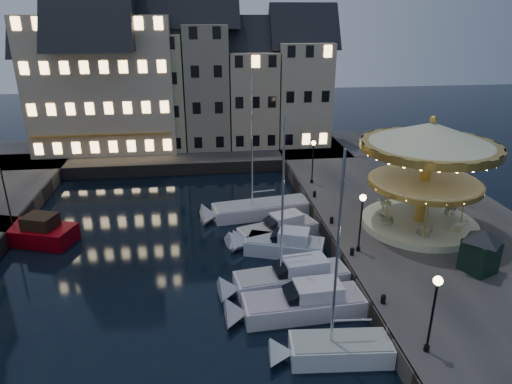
{
  "coord_description": "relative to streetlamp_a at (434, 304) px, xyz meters",
  "views": [
    {
      "loc": [
        -3.16,
        -25.54,
        16.57
      ],
      "look_at": [
        1.0,
        8.0,
        3.2
      ],
      "focal_mm": 32.0,
      "sensor_mm": 36.0,
      "label": 1
    }
  ],
  "objects": [
    {
      "name": "streetlamp_c",
      "position": [
        0.0,
        23.5,
        0.0
      ],
      "size": [
        0.44,
        0.44,
        4.17
      ],
      "color": "black",
      "rests_on": "quay_east"
    },
    {
      "name": "bollard_a",
      "position": [
        -0.6,
        4.0,
        -2.41
      ],
      "size": [
        0.3,
        0.3,
        0.57
      ],
      "color": "black",
      "rests_on": "quay_east"
    },
    {
      "name": "bollard_b",
      "position": [
        -0.6,
        9.5,
        -2.41
      ],
      "size": [
        0.3,
        0.3,
        0.57
      ],
      "color": "black",
      "rests_on": "quay_east"
    },
    {
      "name": "quay_east",
      "position": [
        6.8,
        15.0,
        -3.37
      ],
      "size": [
        16.0,
        56.0,
        1.3
      ],
      "primitive_type": "cube",
      "color": "#474442",
      "rests_on": "ground"
    },
    {
      "name": "motorboat_b",
      "position": [
        -5.26,
        5.33,
        -3.37
      ],
      "size": [
        8.16,
        2.77,
        2.15
      ],
      "color": "silver",
      "rests_on": "ground"
    },
    {
      "name": "hotel_corner",
      "position": [
        -21.2,
        39.0,
        5.76
      ],
      "size": [
        17.6,
        9.0,
        16.8
      ],
      "color": "beige",
      "rests_on": "quay_north"
    },
    {
      "name": "streetlamp_d",
      "position": [
        11.3,
        17.0,
        0.0
      ],
      "size": [
        0.44,
        0.44,
        4.17
      ],
      "color": "black",
      "rests_on": "quay_east"
    },
    {
      "name": "bollard_c",
      "position": [
        -0.6,
        14.5,
        -2.41
      ],
      "size": [
        0.3,
        0.3,
        0.57
      ],
      "color": "black",
      "rests_on": "quay_east"
    },
    {
      "name": "bollard_d",
      "position": [
        -0.6,
        20.0,
        -2.41
      ],
      "size": [
        0.3,
        0.3,
        0.57
      ],
      "color": "black",
      "rests_on": "quay_east"
    },
    {
      "name": "motorboat_f",
      "position": [
        -5.97,
        19.46,
        -3.49
      ],
      "size": [
        9.56,
        3.83,
        12.64
      ],
      "color": "silver",
      "rests_on": "ground"
    },
    {
      "name": "townhouse_nf",
      "position": [
        2.05,
        39.0,
        4.26
      ],
      "size": [
        6.82,
        8.0,
        13.8
      ],
      "color": "#B4A68B",
      "rests_on": "quay_north"
    },
    {
      "name": "townhouse_nb",
      "position": [
        -21.25,
        39.0,
        4.26
      ],
      "size": [
        6.16,
        8.0,
        13.8
      ],
      "color": "slate",
      "rests_on": "quay_north"
    },
    {
      "name": "motorboat_d",
      "position": [
        -5.05,
        12.71,
        -3.38
      ],
      "size": [
        6.7,
        4.14,
        2.15
      ],
      "color": "silver",
      "rests_on": "ground"
    },
    {
      "name": "motorboat_e",
      "position": [
        -5.11,
        14.9,
        -3.38
      ],
      "size": [
        7.23,
        4.15,
        2.15
      ],
      "color": "silver",
      "rests_on": "ground"
    },
    {
      "name": "carousel",
      "position": [
        5.83,
        13.13,
        2.92
      ],
      "size": [
        9.79,
        9.79,
        8.56
      ],
      "color": "beige",
      "rests_on": "quay_east"
    },
    {
      "name": "townhouse_ne",
      "position": [
        -4.0,
        39.0,
        3.76
      ],
      "size": [
        6.16,
        8.0,
        12.8
      ],
      "color": "tan",
      "rests_on": "quay_north"
    },
    {
      "name": "red_fishing_boat",
      "position": [
        -24.03,
        17.0,
        -3.31
      ],
      "size": [
        8.18,
        4.99,
        6.02
      ],
      "color": "#74000A",
      "rests_on": "ground"
    },
    {
      "name": "streetlamp_a",
      "position": [
        0.0,
        0.0,
        0.0
      ],
      "size": [
        0.44,
        0.44,
        4.17
      ],
      "color": "black",
      "rests_on": "quay_east"
    },
    {
      "name": "townhouse_nd",
      "position": [
        -9.45,
        39.0,
        5.26
      ],
      "size": [
        5.5,
        8.0,
        15.8
      ],
      "color": "gray",
      "rests_on": "quay_north"
    },
    {
      "name": "motorboat_c",
      "position": [
        -5.39,
        8.09,
        -3.34
      ],
      "size": [
        8.42,
        3.15,
        11.12
      ],
      "color": "silver",
      "rests_on": "ground"
    },
    {
      "name": "ticket_kiosk",
      "position": [
        6.62,
        6.58,
        -0.76
      ],
      "size": [
        2.81,
        2.81,
        3.29
      ],
      "color": "black",
      "rests_on": "quay_east"
    },
    {
      "name": "streetlamp_b",
      "position": [
        0.0,
        10.0,
        0.0
      ],
      "size": [
        0.44,
        0.44,
        4.17
      ],
      "color": "black",
      "rests_on": "quay_east"
    },
    {
      "name": "motorboat_a",
      "position": [
        -4.37,
        1.47,
        -3.48
      ],
      "size": [
        6.22,
        2.39,
        10.25
      ],
      "color": "silver",
      "rests_on": "ground"
    },
    {
      "name": "quaywall_n",
      "position": [
        -13.2,
        31.0,
        -3.37
      ],
      "size": [
        48.0,
        0.15,
        1.3
      ],
      "primitive_type": "cube",
      "color": "#47423A",
      "rests_on": "ground"
    },
    {
      "name": "townhouse_nc",
      "position": [
        -15.2,
        39.0,
        4.76
      ],
      "size": [
        6.82,
        8.0,
        14.8
      ],
      "color": "tan",
      "rests_on": "quay_north"
    },
    {
      "name": "quaywall_e",
      "position": [
        -1.2,
        15.0,
        -3.37
      ],
      "size": [
        0.15,
        44.0,
        1.3
      ],
      "primitive_type": "cube",
      "color": "#47423A",
      "rests_on": "ground"
    },
    {
      "name": "townhouse_na",
      "position": [
        -26.7,
        39.0,
        3.76
      ],
      "size": [
        5.5,
        8.0,
        12.8
      ],
      "color": "gray",
      "rests_on": "quay_north"
    },
    {
      "name": "quay_north",
      "position": [
        -15.2,
        37.0,
        -3.37
      ],
      "size": [
        44.0,
        12.0,
        1.3
      ],
      "primitive_type": "cube",
      "color": "#474442",
      "rests_on": "ground"
    },
    {
      "name": "ground",
      "position": [
        -7.2,
        9.0,
        -4.02
      ],
      "size": [
        160.0,
        160.0,
        0.0
      ],
      "primitive_type": "plane",
      "color": "black",
      "rests_on": "ground"
    }
  ]
}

